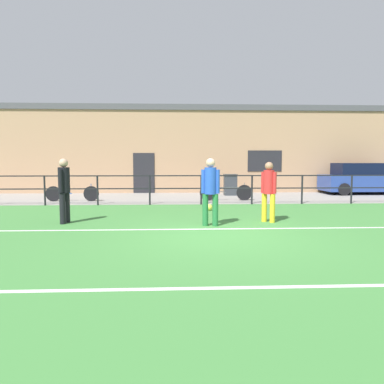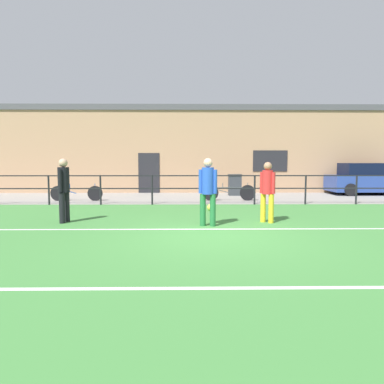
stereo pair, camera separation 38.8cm
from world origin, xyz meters
The scene contains 14 objects.
ground centered at (0.00, 0.00, -0.02)m, with size 60.00×44.00×0.04m, color #42843D.
field_line_touchline centered at (0.00, 0.86, 0.00)m, with size 36.00×0.11×0.00m, color white.
field_line_hash centered at (0.00, -3.40, 0.00)m, with size 36.00×0.11×0.00m, color white.
pavement_strip centered at (0.00, 8.50, 0.01)m, with size 48.00×5.00×0.02m, color gray.
perimeter_fence centered at (0.00, 6.00, 0.75)m, with size 36.07×0.07×1.15m.
clubhouse_facade centered at (0.00, 12.20, 2.32)m, with size 28.00×2.56×4.61m.
player_goalkeeper centered at (-4.05, 1.91, 1.01)m, with size 0.31×0.48×1.77m.
player_striker centered at (1.58, 1.83, 0.95)m, with size 0.37×0.34×1.68m.
player_winger centered at (-0.10, 1.32, 1.01)m, with size 0.48×0.31×1.78m.
soccer_ball_match centered at (0.15, 4.27, 0.11)m, with size 0.22×0.22×0.22m, color #E5E04C.
parked_car_red centered at (8.54, 9.96, 0.76)m, with size 4.19×1.85×1.56m.
bicycle_parked_0 centered at (-5.30, 7.20, 0.35)m, with size 2.19×0.04×0.73m.
bicycle_parked_1 centered at (1.14, 7.20, 0.37)m, with size 2.24×0.04×0.76m.
trash_bin_0 centered at (1.69, 9.54, 0.54)m, with size 0.64×0.54×1.02m.
Camera 1 is at (-1.03, -8.22, 1.73)m, focal length 34.33 mm.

